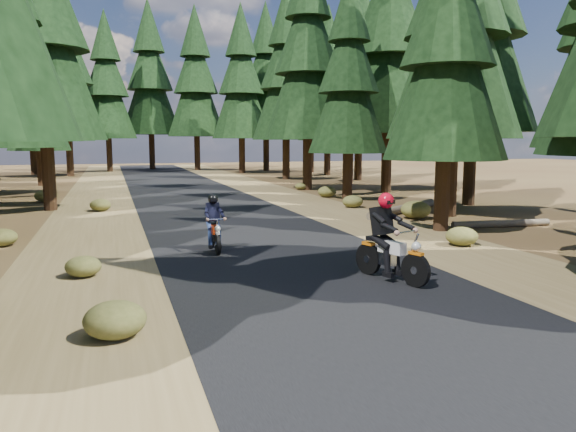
% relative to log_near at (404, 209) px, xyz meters
% --- Properties ---
extents(ground, '(120.00, 120.00, 0.00)m').
position_rel_log_near_xyz_m(ground, '(-7.12, -8.79, -0.16)').
color(ground, '#442D18').
rests_on(ground, ground).
extents(road, '(6.00, 100.00, 0.01)m').
position_rel_log_near_xyz_m(road, '(-7.12, -3.79, -0.15)').
color(road, black).
rests_on(road, ground).
extents(shoulder_l, '(3.20, 100.00, 0.01)m').
position_rel_log_near_xyz_m(shoulder_l, '(-11.72, -3.79, -0.16)').
color(shoulder_l, brown).
rests_on(shoulder_l, ground).
extents(shoulder_r, '(3.20, 100.00, 0.01)m').
position_rel_log_near_xyz_m(shoulder_r, '(-2.52, -3.79, -0.16)').
color(shoulder_r, brown).
rests_on(shoulder_r, ground).
extents(pine_forest, '(34.59, 55.08, 16.32)m').
position_rel_log_near_xyz_m(pine_forest, '(-7.14, 12.25, 7.73)').
color(pine_forest, black).
rests_on(pine_forest, ground).
extents(log_near, '(4.70, 3.56, 0.32)m').
position_rel_log_near_xyz_m(log_near, '(0.00, 0.00, 0.00)').
color(log_near, '#4C4233').
rests_on(log_near, ground).
extents(log_far, '(3.46, 0.63, 0.24)m').
position_rel_log_near_xyz_m(log_far, '(1.21, -4.33, -0.04)').
color(log_far, '#4C4233').
rests_on(log_far, ground).
extents(understory_shrubs, '(14.60, 28.68, 0.66)m').
position_rel_log_near_xyz_m(understory_shrubs, '(-5.79, -1.50, 0.11)').
color(understory_shrubs, '#474C1E').
rests_on(understory_shrubs, ground).
extents(rider_lead, '(1.22, 2.10, 1.79)m').
position_rel_log_near_xyz_m(rider_lead, '(-5.65, -9.64, 0.44)').
color(rider_lead, silver).
rests_on(rider_lead, road).
extents(rider_follow, '(0.54, 1.66, 1.47)m').
position_rel_log_near_xyz_m(rider_follow, '(-8.55, -5.48, 0.34)').
color(rider_follow, '#942409').
rests_on(rider_follow, road).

